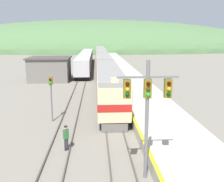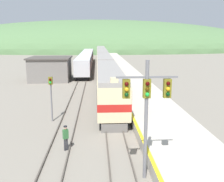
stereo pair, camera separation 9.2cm
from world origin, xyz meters
name	(u,v)px [view 1 (the left image)]	position (x,y,z in m)	size (l,w,h in m)	color
track_main	(101,63)	(0.00, 70.00, 0.08)	(1.52, 180.00, 0.16)	#4C443D
track_siding	(87,63)	(-4.13, 70.00, 0.08)	(1.52, 180.00, 0.16)	#4C443D
platform	(122,70)	(4.32, 50.00, 0.44)	(5.39, 140.00, 0.89)	#BCB5A5
distant_hills	(99,50)	(0.00, 151.55, 0.00)	(208.49, 93.82, 34.53)	#517547
station_shed	(50,69)	(-9.86, 40.14, 2.13)	(7.38, 7.46, 4.23)	slate
express_train_lead_car	(109,84)	(0.00, 23.02, 2.32)	(2.88, 20.80, 4.60)	black
carriage_second	(104,65)	(0.00, 44.27, 2.30)	(2.87, 19.49, 4.24)	black
carriage_third	(102,57)	(0.00, 64.64, 2.30)	(2.87, 19.49, 4.24)	black
carriage_fourth	(100,53)	(0.00, 85.01, 2.30)	(2.87, 19.49, 4.24)	black
siding_train	(86,60)	(-4.13, 60.15, 1.93)	(2.90, 43.95, 3.74)	black
signal_mast_main	(147,100)	(1.25, 5.71, 4.55)	(3.30, 0.42, 6.70)	slate
signal_post_siding	(51,90)	(-5.70, 16.28, 3.07)	(0.36, 0.42, 4.31)	slate
track_worker	(66,136)	(-3.64, 9.67, 1.04)	(0.42, 0.39, 1.81)	#2D2D33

